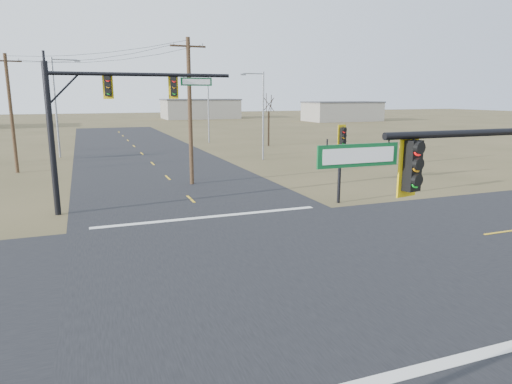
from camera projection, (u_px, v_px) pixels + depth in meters
ground at (262, 266)px, 17.14m from camera, size 320.00×320.00×0.00m
road_ew at (262, 266)px, 17.14m from camera, size 160.00×14.00×0.02m
road_ns at (262, 266)px, 17.14m from camera, size 14.00×160.00×0.02m
stop_bar_near at (384, 379)px, 10.28m from camera, size 12.00×0.40×0.01m
stop_bar_far at (210, 217)px, 23.99m from camera, size 12.00×0.40×0.01m
mast_arm_far at (105, 106)px, 24.35m from camera, size 9.87×0.54×8.00m
pedestal_signal_ne at (342, 147)px, 26.47m from camera, size 0.61×0.53×4.67m
utility_pole_near at (190, 110)px, 31.89m from camera, size 2.49×0.29×10.17m
utility_pole_far at (11, 112)px, 36.87m from camera, size 2.33×0.38×9.55m
streetlight_a at (261, 111)px, 44.28m from camera, size 2.36×0.22×8.51m
streetlight_b at (207, 104)px, 60.62m from camera, size 2.54×0.41×9.08m
streetlight_c at (58, 102)px, 46.07m from camera, size 2.78×0.31×9.98m
bare_tree_c at (269, 102)px, 56.65m from camera, size 3.83×3.83×6.91m
warehouse_mid at (200, 109)px, 125.89m from camera, size 20.00×12.00×5.00m
warehouse_right at (342, 112)px, 113.50m from camera, size 18.00×10.00×4.50m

